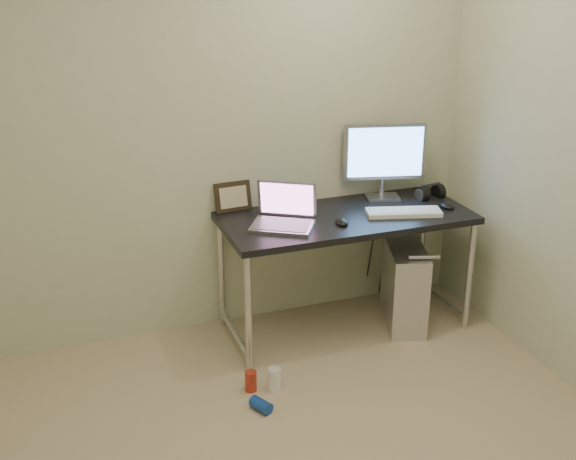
# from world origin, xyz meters

# --- Properties ---
(wall_back) EXTENTS (3.50, 0.02, 2.50)m
(wall_back) POSITION_xyz_m (0.00, 1.75, 1.25)
(wall_back) COLOR beige
(wall_back) RESTS_ON ground
(desk) EXTENTS (1.50, 0.66, 0.75)m
(desk) POSITION_xyz_m (0.85, 1.42, 0.67)
(desk) COLOR black
(desk) RESTS_ON ground
(tower_computer) EXTENTS (0.36, 0.54, 0.55)m
(tower_computer) POSITION_xyz_m (1.23, 1.33, 0.26)
(tower_computer) COLOR silver
(tower_computer) RESTS_ON ground
(cable_a) EXTENTS (0.01, 0.16, 0.69)m
(cable_a) POSITION_xyz_m (1.18, 1.70, 0.40)
(cable_a) COLOR black
(cable_a) RESTS_ON ground
(cable_b) EXTENTS (0.02, 0.11, 0.71)m
(cable_b) POSITION_xyz_m (1.27, 1.68, 0.38)
(cable_b) COLOR black
(cable_b) RESTS_ON ground
(can_red) EXTENTS (0.08, 0.08, 0.12)m
(can_red) POSITION_xyz_m (0.09, 0.93, 0.06)
(can_red) COLOR #AE301E
(can_red) RESTS_ON ground
(can_white) EXTENTS (0.09, 0.09, 0.13)m
(can_white) POSITION_xyz_m (0.21, 0.90, 0.06)
(can_white) COLOR white
(can_white) RESTS_ON ground
(can_blue) EXTENTS (0.11, 0.14, 0.07)m
(can_blue) POSITION_xyz_m (0.08, 0.74, 0.03)
(can_blue) COLOR #163FA2
(can_blue) RESTS_ON ground
(laptop) EXTENTS (0.44, 0.42, 0.24)m
(laptop) POSITION_xyz_m (0.45, 1.40, 0.81)
(laptop) COLOR #A8A7AE
(laptop) RESTS_ON desk
(monitor) EXTENTS (0.51, 0.20, 0.48)m
(monitor) POSITION_xyz_m (1.19, 1.63, 1.03)
(monitor) COLOR #A8A7AE
(monitor) RESTS_ON desk
(keyboard) EXTENTS (0.47, 0.26, 0.03)m
(keyboard) POSITION_xyz_m (1.18, 1.31, 0.76)
(keyboard) COLOR white
(keyboard) RESTS_ON desk
(mouse_right) EXTENTS (0.08, 0.12, 0.04)m
(mouse_right) POSITION_xyz_m (1.48, 1.33, 0.77)
(mouse_right) COLOR black
(mouse_right) RESTS_ON desk
(mouse_left) EXTENTS (0.10, 0.13, 0.04)m
(mouse_left) POSITION_xyz_m (0.76, 1.29, 0.77)
(mouse_left) COLOR black
(mouse_left) RESTS_ON desk
(headphones) EXTENTS (0.18, 0.11, 0.12)m
(headphones) POSITION_xyz_m (1.48, 1.53, 0.78)
(headphones) COLOR black
(headphones) RESTS_ON desk
(picture_frame) EXTENTS (0.23, 0.08, 0.18)m
(picture_frame) POSITION_xyz_m (0.23, 1.73, 0.84)
(picture_frame) COLOR black
(picture_frame) RESTS_ON desk
(webcam) EXTENTS (0.04, 0.04, 0.12)m
(webcam) POSITION_xyz_m (0.46, 1.66, 0.84)
(webcam) COLOR silver
(webcam) RESTS_ON desk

